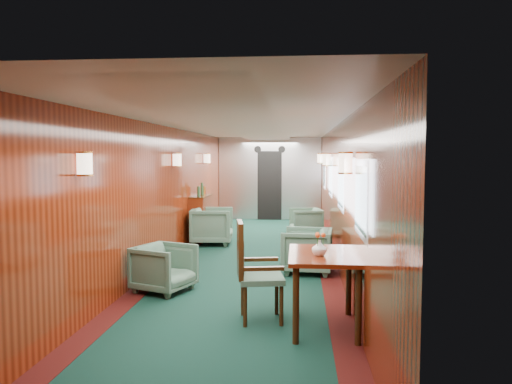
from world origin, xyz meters
TOP-DOWN VIEW (x-y plane):
  - room at (0.00, 0.00)m, footprint 12.00×12.10m
  - bulkhead at (0.00, 5.91)m, footprint 2.98×0.17m
  - windows_right at (1.49, 0.25)m, footprint 0.02×8.60m
  - wall_sconces at (0.00, 0.57)m, footprint 2.97×7.97m
  - dining_table at (1.15, -3.22)m, footprint 0.78×1.11m
  - side_chair at (0.33, -3.04)m, footprint 0.59×0.61m
  - credenza at (-1.34, 2.34)m, footprint 0.35×1.11m
  - flower_vase at (1.08, -3.34)m, footprint 0.17×0.17m
  - armchair_left_near at (-0.99, -1.93)m, footprint 0.93×0.92m
  - armchair_left_far at (-0.97, 1.76)m, footprint 0.91×0.89m
  - armchair_right_near at (0.99, -0.64)m, footprint 0.86×0.84m
  - armchair_right_far at (1.02, 3.00)m, footprint 0.82×0.81m

SIDE VIEW (x-z plane):
  - armchair_right_far at x=1.02m, z-range 0.00..0.65m
  - armchair_left_near at x=-0.99m, z-range 0.00..0.65m
  - armchair_right_near at x=0.99m, z-range 0.00..0.72m
  - armchair_left_far at x=-0.97m, z-range 0.00..0.78m
  - credenza at x=-1.34m, z-range -0.13..1.14m
  - side_chair at x=0.33m, z-range 0.05..1.19m
  - dining_table at x=1.15m, z-range 0.28..1.11m
  - flower_vase at x=1.08m, z-range 0.83..1.00m
  - bulkhead at x=0.00m, z-range -0.01..2.38m
  - windows_right at x=1.49m, z-range 1.05..1.85m
  - room at x=0.00m, z-range 0.43..2.83m
  - wall_sconces at x=0.00m, z-range 1.66..1.91m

